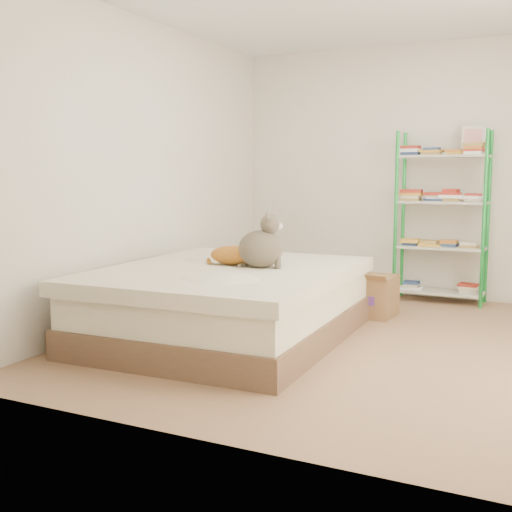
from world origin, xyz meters
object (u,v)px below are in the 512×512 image
Objects in this scene: cardboard_box at (365,295)px; white_bin at (336,277)px; orange_cat at (235,253)px; grey_cat at (261,241)px; shelf_unit at (442,215)px; bed at (228,303)px.

cardboard_box is 1.58× the size of white_bin.
orange_cat is 2.09m from white_bin.
grey_cat reaches higher than orange_cat.
shelf_unit is (0.99, 2.10, 0.11)m from grey_cat.
white_bin is (-1.09, -0.03, -0.70)m from shelf_unit.
orange_cat is at bearing -94.24° from white_bin.
grey_cat is (0.25, -0.04, 0.11)m from orange_cat.
white_bin is (-0.59, 0.90, -0.01)m from cardboard_box.
orange_cat is 1.41× the size of white_bin.
orange_cat is at bearing 57.89° from grey_cat.
bed is at bearing -117.37° from cardboard_box.
shelf_unit is (1.24, 2.06, 0.22)m from orange_cat.
cardboard_box reaches higher than white_bin.
cardboard_box is at bearing -118.03° from shelf_unit.
cardboard_box is (0.73, 1.28, -0.09)m from bed.
cardboard_box is at bearing -56.74° from white_bin.
shelf_unit is at bearing 64.15° from cardboard_box.
bed is 1.29× the size of shelf_unit.
shelf_unit is 1.26m from cardboard_box.
white_bin is (0.15, 2.03, -0.48)m from orange_cat.
white_bin is (-0.10, 2.07, -0.59)m from grey_cat.
bed is 4.16× the size of cardboard_box.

